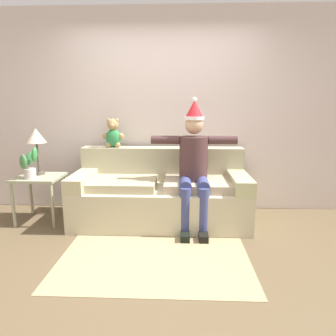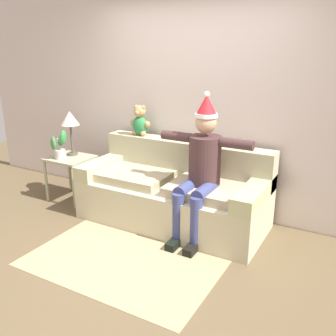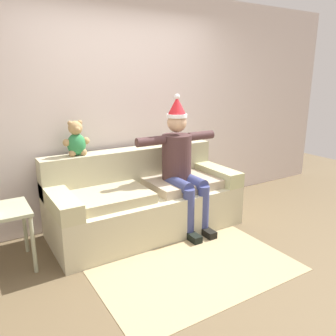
{
  "view_description": "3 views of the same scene",
  "coord_description": "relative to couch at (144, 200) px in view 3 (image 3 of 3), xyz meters",
  "views": [
    {
      "loc": [
        0.24,
        -2.61,
        1.46
      ],
      "look_at": [
        0.1,
        0.83,
        0.72
      ],
      "focal_mm": 31.92,
      "sensor_mm": 36.0,
      "label": 1
    },
    {
      "loc": [
        1.91,
        -2.54,
        1.97
      ],
      "look_at": [
        0.06,
        0.76,
        0.73
      ],
      "focal_mm": 40.07,
      "sensor_mm": 36.0,
      "label": 2
    },
    {
      "loc": [
        -1.67,
        -2.24,
        1.74
      ],
      "look_at": [
        0.23,
        0.85,
        0.73
      ],
      "focal_mm": 36.03,
      "sensor_mm": 36.0,
      "label": 3
    }
  ],
  "objects": [
    {
      "name": "person_seated",
      "position": [
        0.4,
        -0.17,
        0.44
      ],
      "size": [
        1.02,
        0.77,
        1.54
      ],
      "color": "#452C2C",
      "rests_on": "ground_plane"
    },
    {
      "name": "couch",
      "position": [
        0.0,
        0.0,
        0.0
      ],
      "size": [
        2.13,
        0.93,
        0.9
      ],
      "color": "#C1B996",
      "rests_on": "ground_plane"
    },
    {
      "name": "area_rug",
      "position": [
        0.0,
        -1.07,
        -0.34
      ],
      "size": [
        1.82,
        1.09,
        0.01
      ],
      "primitive_type": "cube",
      "color": "tan",
      "rests_on": "ground_plane"
    },
    {
      "name": "teddy_bear",
      "position": [
        -0.65,
        0.29,
        0.72
      ],
      "size": [
        0.29,
        0.17,
        0.38
      ],
      "color": "#2A7A42",
      "rests_on": "couch"
    },
    {
      "name": "ground_plane",
      "position": [
        0.0,
        -1.01,
        -0.35
      ],
      "size": [
        10.0,
        10.0,
        0.0
      ],
      "primitive_type": "plane",
      "color": "brown"
    },
    {
      "name": "back_wall",
      "position": [
        0.0,
        0.54,
        1.0
      ],
      "size": [
        7.0,
        0.1,
        2.7
      ],
      "primitive_type": "cube",
      "color": "beige",
      "rests_on": "ground_plane"
    }
  ]
}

